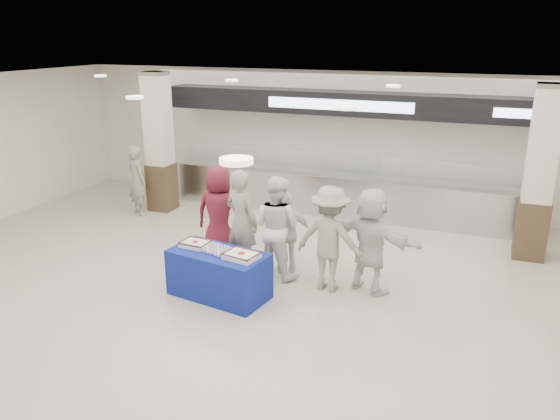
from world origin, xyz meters
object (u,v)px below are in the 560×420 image
at_px(civilian_white, 371,241).
at_px(soldier_b, 330,239).
at_px(display_table, 219,274).
at_px(chef_short, 287,233).
at_px(civilian_maroon, 219,214).
at_px(chef_tall, 277,227).
at_px(soldier_bg, 137,180).
at_px(cupcake_tray, 216,250).
at_px(sheet_cake_left, 195,243).
at_px(sheet_cake_right, 241,255).
at_px(soldier_a, 242,222).

bearing_deg(civilian_white, soldier_b, 38.15).
relative_size(display_table, chef_short, 1.07).
xyz_separation_m(civilian_maroon, chef_short, (1.35, -0.07, -0.16)).
bearing_deg(chef_tall, soldier_bg, -10.93).
bearing_deg(display_table, cupcake_tray, 161.43).
distance_m(sheet_cake_left, soldier_bg, 4.34).
xyz_separation_m(civilian_maroon, soldier_bg, (-2.98, 1.69, -0.08)).
relative_size(sheet_cake_right, soldier_b, 0.32).
bearing_deg(soldier_b, chef_tall, -5.43).
bearing_deg(soldier_b, cupcake_tray, 33.06).
bearing_deg(soldier_bg, civilian_white, -169.61).
distance_m(soldier_a, chef_short, 0.81).
height_order(soldier_a, soldier_bg, soldier_a).
bearing_deg(sheet_cake_left, cupcake_tray, -10.92).
bearing_deg(chef_short, soldier_b, 137.65).
bearing_deg(display_table, chef_tall, 71.30).
xyz_separation_m(chef_short, soldier_b, (0.87, -0.38, 0.14)).
distance_m(chef_tall, chef_short, 0.29).
relative_size(civilian_maroon, chef_short, 1.22).
distance_m(chef_short, soldier_bg, 4.68).
xyz_separation_m(display_table, sheet_cake_left, (-0.46, 0.10, 0.42)).
distance_m(display_table, chef_short, 1.48).
relative_size(civilian_maroon, soldier_bg, 1.10).
distance_m(display_table, civilian_maroon, 1.60).
xyz_separation_m(sheet_cake_left, soldier_a, (0.42, 0.86, 0.13)).
relative_size(sheet_cake_right, chef_short, 0.38).
distance_m(cupcake_tray, soldier_b, 1.81).
bearing_deg(civilian_white, sheet_cake_left, 43.06).
relative_size(display_table, civilian_white, 0.89).
relative_size(cupcake_tray, soldier_bg, 0.28).
relative_size(sheet_cake_right, cupcake_tray, 1.25).
relative_size(cupcake_tray, civilian_maroon, 0.25).
relative_size(chef_tall, chef_short, 1.22).
bearing_deg(display_table, chef_short, 71.34).
height_order(cupcake_tray, chef_short, chef_short).
xyz_separation_m(sheet_cake_left, sheet_cake_right, (0.90, -0.18, 0.00)).
distance_m(sheet_cake_left, chef_tall, 1.41).
bearing_deg(display_table, soldier_bg, 149.51).
bearing_deg(cupcake_tray, civilian_white, 25.27).
bearing_deg(civilian_white, sheet_cake_right, 56.43).
bearing_deg(soldier_bg, chef_tall, -176.04).
xyz_separation_m(sheet_cake_right, civilian_white, (1.74, 1.15, 0.07)).
distance_m(soldier_a, civilian_white, 2.23).
distance_m(sheet_cake_right, soldier_b, 1.47).
bearing_deg(display_table, civilian_white, 35.27).
relative_size(cupcake_tray, civilian_white, 0.26).
bearing_deg(sheet_cake_left, soldier_b, 21.56).
distance_m(sheet_cake_right, civilian_maroon, 1.82).
distance_m(chef_short, civilian_white, 1.53).
xyz_separation_m(sheet_cake_right, cupcake_tray, (-0.48, 0.10, -0.02)).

